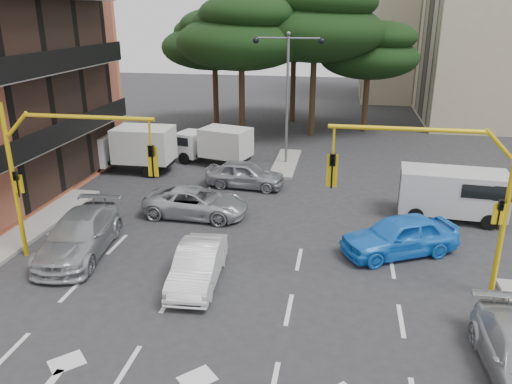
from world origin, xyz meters
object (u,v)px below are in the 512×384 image
signal_mast_right (450,184)px  car_blue_compact (399,235)px  car_silver_wagon (80,235)px  box_truck_b (214,146)px  car_silver_cross_a (196,202)px  street_lamp_center (288,76)px  car_silver_cross_b (245,174)px  car_white_hatch (198,265)px  signal_mast_left (55,163)px  box_truck_a (129,149)px  van_white (452,194)px

signal_mast_right → car_blue_compact: signal_mast_right is taller
car_silver_wagon → box_truck_b: bearing=73.2°
car_silver_wagon → car_silver_cross_a: size_ratio=1.12×
street_lamp_center → car_silver_cross_b: (-1.67, -4.63, -4.70)m
car_white_hatch → car_blue_compact: car_blue_compact is taller
signal_mast_left → box_truck_a: (-2.20, 11.00, -2.54)m
car_silver_wagon → car_silver_cross_b: size_ratio=1.27×
van_white → box_truck_a: size_ratio=0.85×
street_lamp_center → car_silver_wagon: size_ratio=1.44×
signal_mast_left → street_lamp_center: street_lamp_center is taller
car_blue_compact → car_silver_wagon: size_ratio=0.86×
car_silver_wagon → van_white: size_ratio=1.17×
car_silver_cross_a → car_silver_cross_b: (1.45, 4.37, 0.06)m
car_silver_wagon → car_silver_cross_b: (4.86, 8.82, -0.06)m
signal_mast_left → box_truck_a: size_ratio=1.10×
signal_mast_left → box_truck_b: signal_mast_left is taller
street_lamp_center → car_blue_compact: size_ratio=1.68×
car_silver_cross_a → box_truck_b: bearing=11.0°
signal_mast_left → car_blue_compact: size_ratio=1.30×
street_lamp_center → car_white_hatch: 15.63m
car_white_hatch → box_truck_a: box_truck_a is taller
street_lamp_center → box_truck_b: (-4.43, -0.69, -4.26)m
car_white_hatch → box_truck_b: bearing=98.6°
car_silver_cross_b → van_white: 10.45m
signal_mast_left → box_truck_b: size_ratio=1.26×
van_white → box_truck_b: 14.42m
car_white_hatch → car_silver_cross_a: 6.10m
car_blue_compact → box_truck_b: size_ratio=0.97×
car_white_hatch → car_blue_compact: 7.95m
car_blue_compact → street_lamp_center: bearing=-179.6°
street_lamp_center → car_white_hatch: (-1.35, -14.83, -4.75)m
signal_mast_right → box_truck_b: (-11.23, 13.32, -2.71)m
car_white_hatch → van_white: van_white is taller
signal_mast_right → box_truck_a: size_ratio=1.10×
car_silver_cross_a → car_silver_cross_b: bearing=-16.3°
car_blue_compact → car_silver_wagon: 12.52m
car_silver_cross_a → car_silver_cross_b: 4.60m
signal_mast_right → car_silver_wagon: (-13.34, 0.55, -3.10)m
signal_mast_left → van_white: 16.94m
signal_mast_right → car_silver_cross_a: size_ratio=1.25×
signal_mast_left → car_silver_wagon: size_ratio=1.11×
signal_mast_right → street_lamp_center: size_ratio=0.77×
signal_mast_right → street_lamp_center: bearing=115.9°
car_white_hatch → car_blue_compact: size_ratio=0.89×
car_silver_wagon → box_truck_a: box_truck_a is taller
street_lamp_center → car_white_hatch: street_lamp_center is taller
car_blue_compact → signal_mast_right: bearing=-6.0°
car_white_hatch → box_truck_b: (-3.08, 14.14, 0.49)m
car_white_hatch → van_white: 12.45m
car_blue_compact → car_silver_cross_a: size_ratio=0.96×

